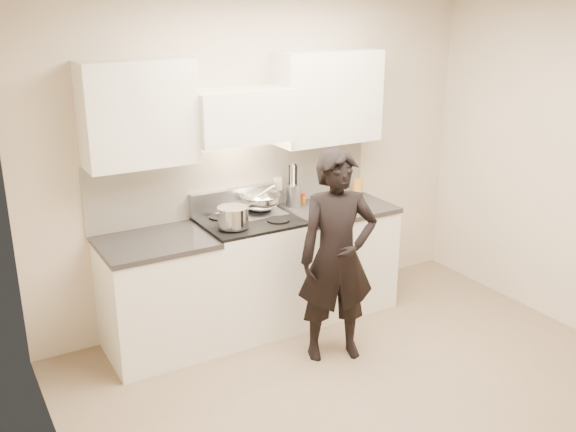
{
  "coord_description": "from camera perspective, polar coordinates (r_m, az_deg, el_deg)",
  "views": [
    {
      "loc": [
        -2.44,
        -2.87,
        2.59
      ],
      "look_at": [
        -0.16,
        1.05,
        1.06
      ],
      "focal_mm": 40.0,
      "sensor_mm": 36.0,
      "label": 1
    }
  ],
  "objects": [
    {
      "name": "stock_pot",
      "position": [
        4.85,
        -4.91,
        -0.08
      ],
      "size": [
        0.33,
        0.29,
        0.16
      ],
      "color": "#B0B1B6",
      "rests_on": "stove"
    },
    {
      "name": "person",
      "position": [
        4.72,
        4.39,
        -3.66
      ],
      "size": [
        0.68,
        0.55,
        1.61
      ],
      "primitive_type": "imported",
      "rotation": [
        0.0,
        0.0,
        -0.33
      ],
      "color": "black",
      "rests_on": "ground"
    },
    {
      "name": "oil_glass",
      "position": [
        5.77,
        6.21,
        2.54
      ],
      "size": [
        0.09,
        0.09,
        0.16
      ],
      "color": "#C08628",
      "rests_on": "counter_right"
    },
    {
      "name": "counter_left",
      "position": [
        4.99,
        -11.45,
        -7.02
      ],
      "size": [
        0.82,
        0.67,
        0.92
      ],
      "color": "silver",
      "rests_on": "ground"
    },
    {
      "name": "counter_right",
      "position": [
        5.64,
        4.18,
        -3.57
      ],
      "size": [
        0.92,
        0.67,
        0.92
      ],
      "color": "silver",
      "rests_on": "ground"
    },
    {
      "name": "room_shell",
      "position": [
        4.15,
        5.98,
        4.71
      ],
      "size": [
        4.04,
        3.54,
        2.7
      ],
      "color": "beige",
      "rests_on": "ground"
    },
    {
      "name": "stove",
      "position": [
        5.25,
        -3.37,
        -5.15
      ],
      "size": [
        0.76,
        0.65,
        0.96
      ],
      "color": "white",
      "rests_on": "ground"
    },
    {
      "name": "ground_plane",
      "position": [
        4.57,
        8.73,
        -16.08
      ],
      "size": [
        4.0,
        4.0,
        0.0
      ],
      "primitive_type": "plane",
      "color": "#7F6951"
    },
    {
      "name": "utensil_crock",
      "position": [
        5.44,
        0.47,
        2.0
      ],
      "size": [
        0.14,
        0.14,
        0.36
      ],
      "color": "#B6B6C0",
      "rests_on": "counter_right"
    },
    {
      "name": "spice_jar",
      "position": [
        5.55,
        1.38,
        1.62
      ],
      "size": [
        0.04,
        0.04,
        0.09
      ],
      "color": "#DC5E08",
      "rests_on": "counter_right"
    },
    {
      "name": "wok",
      "position": [
        5.21,
        -2.48,
        1.45
      ],
      "size": [
        0.34,
        0.41,
        0.27
      ],
      "color": "#B0B1B6",
      "rests_on": "stove"
    }
  ]
}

